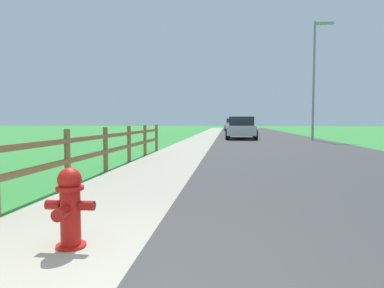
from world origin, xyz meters
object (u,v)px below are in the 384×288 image
parked_car_white (233,125)px  parked_suv_silver (242,128)px  parked_car_red (241,126)px  parked_car_black (238,124)px  street_lamp (316,71)px  fire_hydrant (70,206)px

parked_car_white → parked_suv_silver: bearing=-89.3°
parked_suv_silver → parked_car_white: parked_car_white is taller
parked_car_red → parked_car_white: (-0.52, 10.12, -0.01)m
parked_car_black → street_lamp: street_lamp is taller
fire_hydrant → parked_car_red: (2.68, 30.37, 0.38)m
fire_hydrant → parked_suv_silver: 21.11m
fire_hydrant → parked_car_black: (2.93, 48.46, 0.40)m
parked_suv_silver → parked_car_black: bearing=88.9°
parked_suv_silver → fire_hydrant: bearing=-96.6°
fire_hydrant → parked_car_black: parked_car_black is taller
parked_suv_silver → street_lamp: (4.43, -1.62, 3.52)m
parked_car_white → parked_car_black: (0.77, 7.98, 0.02)m
fire_hydrant → parked_car_white: size_ratio=0.16×
parked_suv_silver → parked_car_black: (0.52, 27.49, 0.05)m
parked_suv_silver → street_lamp: size_ratio=0.68×
fire_hydrant → parked_car_white: 40.55m
parked_suv_silver → street_lamp: street_lamp is taller
fire_hydrant → parked_car_black: 48.55m
parked_car_red → parked_car_white: bearing=92.9°
street_lamp → parked_car_red: bearing=110.7°
fire_hydrant → parked_car_white: bearing=87.0°
parked_car_red → street_lamp: size_ratio=0.65×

